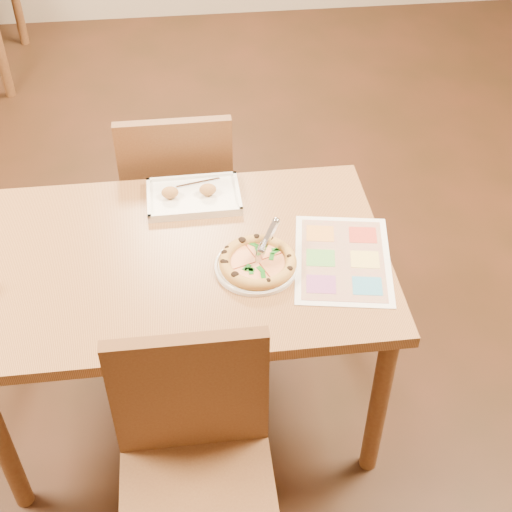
{
  "coord_description": "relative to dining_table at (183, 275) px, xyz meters",
  "views": [
    {
      "loc": [
        0.04,
        -1.68,
        2.22
      ],
      "look_at": [
        0.23,
        -0.09,
        0.77
      ],
      "focal_mm": 50.0,
      "sensor_mm": 36.0,
      "label": 1
    }
  ],
  "objects": [
    {
      "name": "appetizer_tray",
      "position": [
        0.05,
        0.28,
        0.1
      ],
      "size": [
        0.32,
        0.22,
        0.06
      ],
      "rotation": [
        0.0,
        0.0,
        0.01
      ],
      "color": "white",
      "rests_on": "dining_table"
    },
    {
      "name": "chair_near",
      "position": [
        0.0,
        -0.6,
        -0.07
      ],
      "size": [
        0.42,
        0.42,
        0.47
      ],
      "color": "brown",
      "rests_on": "ground"
    },
    {
      "name": "plate",
      "position": [
        0.23,
        -0.09,
        0.09
      ],
      "size": [
        0.27,
        0.27,
        0.01
      ],
      "primitive_type": "cylinder",
      "rotation": [
        0.0,
        0.0,
        -0.06
      ],
      "color": "white",
      "rests_on": "dining_table"
    },
    {
      "name": "pizza",
      "position": [
        0.23,
        -0.09,
        0.11
      ],
      "size": [
        0.24,
        0.24,
        0.04
      ],
      "rotation": [
        0.0,
        0.0,
        0.35
      ],
      "color": "gold",
      "rests_on": "plate"
    },
    {
      "name": "room",
      "position": [
        0.0,
        0.0,
        0.72
      ],
      "size": [
        7.0,
        7.0,
        7.0
      ],
      "color": "black",
      "rests_on": "ground"
    },
    {
      "name": "pizza_cutter",
      "position": [
        0.26,
        -0.05,
        0.17
      ],
      "size": [
        0.09,
        0.13,
        0.09
      ],
      "rotation": [
        0.0,
        0.0,
        1.0
      ],
      "color": "silver",
      "rests_on": "pizza"
    },
    {
      "name": "dining_table",
      "position": [
        0.0,
        0.0,
        0.0
      ],
      "size": [
        1.3,
        0.85,
        0.72
      ],
      "color": "#97683C",
      "rests_on": "ground"
    },
    {
      "name": "chair_far",
      "position": [
        -0.0,
        0.6,
        -0.07
      ],
      "size": [
        0.42,
        0.42,
        0.47
      ],
      "rotation": [
        0.0,
        0.0,
        3.14
      ],
      "color": "brown",
      "rests_on": "ground"
    },
    {
      "name": "menu",
      "position": [
        0.5,
        -0.08,
        0.09
      ],
      "size": [
        0.36,
        0.46,
        0.0
      ],
      "primitive_type": "cube",
      "rotation": [
        0.0,
        0.0,
        -0.17
      ],
      "color": "white",
      "rests_on": "dining_table"
    }
  ]
}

